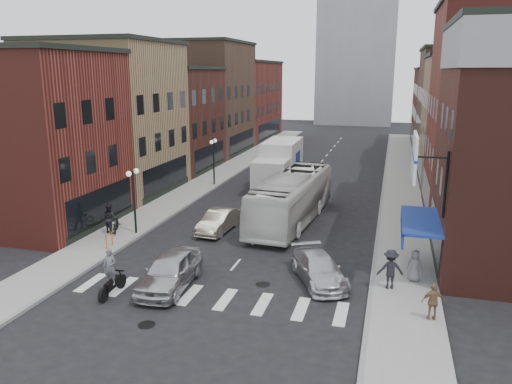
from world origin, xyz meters
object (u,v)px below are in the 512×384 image
streetlamp_near (134,189)px  sedan_left_far (219,221)px  sedan_left_near (170,271)px  ped_right_c (415,266)px  bike_rack (109,240)px  parked_bicycle (116,224)px  box_truck (279,165)px  ped_right_b (433,302)px  curb_car (319,269)px  transit_bus (292,198)px  ped_left_solo (110,218)px  motorcycle_rider (111,274)px  billboard_sign (417,158)px  ped_right_a (390,269)px  streetlamp_far (214,153)px

streetlamp_near → sedan_left_far: bearing=23.1°
sedan_left_near → ped_right_c: ped_right_c is taller
bike_rack → sedan_left_near: (5.51, -3.77, 0.28)m
parked_bicycle → box_truck: bearing=40.8°
ped_right_b → curb_car: bearing=-38.4°
transit_bus → ped_left_solo: 11.74m
motorcycle_rider → ped_left_solo: bearing=115.4°
billboard_sign → ped_right_c: 5.25m
sedan_left_far → ped_right_b: 15.04m
box_truck → curb_car: (6.29, -18.97, -1.30)m
ped_left_solo → box_truck: bearing=-92.9°
sedan_left_near → sedan_left_far: 8.49m
streetlamp_near → motorcycle_rider: streetlamp_near is taller
sedan_left_far → parked_bicycle: sedan_left_far is taller
ped_left_solo → ped_right_b: size_ratio=1.18×
sedan_left_near → ped_right_a: 10.15m
curb_car → parked_bicycle: bearing=136.6°
curb_car → parked_bicycle: size_ratio=2.35×
streetlamp_near → bike_rack: (-0.20, -2.70, -2.36)m
curb_car → ped_right_b: bearing=-56.1°
streetlamp_near → ped_right_c: 16.70m
sedan_left_far → ped_right_c: 12.65m
streetlamp_far → sedan_left_far: size_ratio=0.99×
sedan_left_far → ped_right_b: bearing=-31.6°
ped_right_b → transit_bus: bearing=-65.1°
ped_right_b → billboard_sign: bearing=-83.8°
box_truck → sedan_left_far: 13.06m
box_truck → ped_right_a: (9.59, -19.11, -0.88)m
billboard_sign → curb_car: 6.85m
streetlamp_far → ped_right_c: size_ratio=2.69×
streetlamp_far → parked_bicycle: bearing=-95.2°
streetlamp_near → streetlamp_far: bearing=90.0°
streetlamp_far → curb_car: 21.69m
streetlamp_far → box_truck: size_ratio=0.45×
bike_rack → motorcycle_rider: bearing=-57.6°
billboard_sign → curb_car: bearing=-173.0°
billboard_sign → transit_bus: 12.24m
billboard_sign → bike_rack: (-16.19, 0.80, -5.58)m
transit_bus → ped_right_b: bearing=-51.2°
motorcycle_rider → ped_right_a: bearing=11.3°
transit_bus → motorcycle_rider: bearing=-108.1°
transit_bus → ped_right_a: transit_bus is taller
streetlamp_far → ped_left_solo: streetlamp_far is taller
motorcycle_rider → ped_right_b: bearing=-1.4°
box_truck → transit_bus: size_ratio=0.77×
streetlamp_far → ped_left_solo: 14.57m
curb_car → ped_left_solo: bearing=138.0°
ped_left_solo → ped_right_c: bearing=-166.3°
streetlamp_near → sedan_left_far: streetlamp_near is taller
curb_car → ped_left_solo: 13.93m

